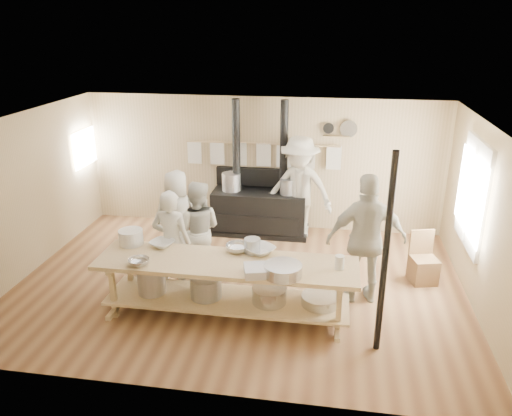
# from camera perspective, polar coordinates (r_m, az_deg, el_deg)

# --- Properties ---
(ground) EXTENTS (7.00, 7.00, 0.00)m
(ground) POSITION_cam_1_polar(r_m,az_deg,el_deg) (8.05, -1.92, -8.66)
(ground) COLOR brown
(ground) RESTS_ON ground
(room_shell) EXTENTS (7.00, 7.00, 7.00)m
(room_shell) POSITION_cam_1_polar(r_m,az_deg,el_deg) (7.39, -2.07, 2.39)
(room_shell) COLOR tan
(room_shell) RESTS_ON ground
(window_right) EXTENTS (0.09, 1.50, 1.65)m
(window_right) POSITION_cam_1_polar(r_m,az_deg,el_deg) (8.14, 23.57, 1.46)
(window_right) COLOR beige
(window_right) RESTS_ON ground
(left_opening) EXTENTS (0.00, 0.90, 0.90)m
(left_opening) POSITION_cam_1_polar(r_m,az_deg,el_deg) (10.37, -19.01, 6.51)
(left_opening) COLOR white
(left_opening) RESTS_ON ground
(stove) EXTENTS (1.90, 0.75, 2.60)m
(stove) POSITION_cam_1_polar(r_m,az_deg,el_deg) (9.72, 0.36, 0.09)
(stove) COLOR black
(stove) RESTS_ON ground
(towel_rail) EXTENTS (3.00, 0.04, 0.47)m
(towel_rail) POSITION_cam_1_polar(r_m,az_deg,el_deg) (9.68, 0.67, 6.43)
(towel_rail) COLOR tan
(towel_rail) RESTS_ON ground
(back_wall_shelf) EXTENTS (0.63, 0.14, 0.32)m
(back_wall_shelf) POSITION_cam_1_polar(r_m,az_deg,el_deg) (9.51, 9.57, 8.65)
(back_wall_shelf) COLOR tan
(back_wall_shelf) RESTS_ON ground
(prep_table) EXTENTS (3.60, 0.90, 0.85)m
(prep_table) POSITION_cam_1_polar(r_m,az_deg,el_deg) (7.03, -3.45, -8.50)
(prep_table) COLOR tan
(prep_table) RESTS_ON ground
(support_post) EXTENTS (0.08, 0.08, 2.60)m
(support_post) POSITION_cam_1_polar(r_m,az_deg,el_deg) (6.16, 14.57, -5.41)
(support_post) COLOR black
(support_post) RESTS_ON ground
(cook_far_left) EXTENTS (0.62, 0.42, 1.64)m
(cook_far_left) POSITION_cam_1_polar(r_m,az_deg,el_deg) (7.59, -9.63, -3.88)
(cook_far_left) COLOR #A8A694
(cook_far_left) RESTS_ON ground
(cook_left) EXTENTS (0.83, 0.67, 1.62)m
(cook_left) POSITION_cam_1_polar(r_m,az_deg,el_deg) (8.00, -6.72, -2.51)
(cook_left) COLOR #A8A694
(cook_left) RESTS_ON ground
(cook_center) EXTENTS (0.83, 0.58, 1.63)m
(cook_center) POSITION_cam_1_polar(r_m,az_deg,el_deg) (8.55, -8.97, -1.04)
(cook_center) COLOR #A8A694
(cook_center) RESTS_ON ground
(cook_right) EXTENTS (1.21, 0.65, 1.97)m
(cook_right) POSITION_cam_1_polar(r_m,az_deg,el_deg) (7.36, 12.50, -3.54)
(cook_right) COLOR #A8A694
(cook_right) RESTS_ON ground
(cook_by_window) EXTENTS (1.44, 1.05, 2.00)m
(cook_by_window) POSITION_cam_1_polar(r_m,az_deg,el_deg) (9.29, 4.96, 2.15)
(cook_by_window) COLOR #A8A694
(cook_by_window) RESTS_ON ground
(chair) EXTENTS (0.47, 0.47, 0.83)m
(chair) POSITION_cam_1_polar(r_m,az_deg,el_deg) (8.44, 18.53, -6.45)
(chair) COLOR #4E391F
(chair) RESTS_ON ground
(bowl_white_a) EXTENTS (0.43, 0.43, 0.08)m
(bowl_white_a) POSITION_cam_1_polar(r_m,az_deg,el_deg) (7.41, -10.68, -4.02)
(bowl_white_a) COLOR silver
(bowl_white_a) RESTS_ON prep_table
(bowl_steel_a) EXTENTS (0.39, 0.39, 0.09)m
(bowl_steel_a) POSITION_cam_1_polar(r_m,az_deg,el_deg) (6.92, -13.24, -6.03)
(bowl_steel_a) COLOR silver
(bowl_steel_a) RESTS_ON prep_table
(bowl_white_b) EXTENTS (0.56, 0.56, 0.10)m
(bowl_white_b) POSITION_cam_1_polar(r_m,az_deg,el_deg) (7.07, 0.45, -4.81)
(bowl_white_b) COLOR silver
(bowl_white_b) RESTS_ON prep_table
(bowl_steel_b) EXTENTS (0.45, 0.45, 0.11)m
(bowl_steel_b) POSITION_cam_1_polar(r_m,az_deg,el_deg) (7.12, -2.14, -4.60)
(bowl_steel_b) COLOR silver
(bowl_steel_b) RESTS_ON prep_table
(roasting_pan) EXTENTS (0.57, 0.45, 0.11)m
(roasting_pan) POSITION_cam_1_polar(r_m,az_deg,el_deg) (6.51, 0.88, -7.12)
(roasting_pan) COLOR #B2B2B7
(roasting_pan) RESTS_ON prep_table
(mixing_bowl_large) EXTENTS (0.64, 0.64, 0.16)m
(mixing_bowl_large) POSITION_cam_1_polar(r_m,az_deg,el_deg) (6.47, 3.11, -7.12)
(mixing_bowl_large) COLOR silver
(mixing_bowl_large) RESTS_ON prep_table
(bucket_galv) EXTENTS (0.26, 0.26, 0.21)m
(bucket_galv) POSITION_cam_1_polar(r_m,az_deg,el_deg) (7.06, -0.43, -4.33)
(bucket_galv) COLOR gray
(bucket_galv) RESTS_ON prep_table
(deep_bowl_enamel) EXTENTS (0.39, 0.39, 0.22)m
(deep_bowl_enamel) POSITION_cam_1_polar(r_m,az_deg,el_deg) (7.54, -14.10, -3.25)
(deep_bowl_enamel) COLOR silver
(deep_bowl_enamel) RESTS_ON prep_table
(pitcher) EXTENTS (0.15, 0.15, 0.19)m
(pitcher) POSITION_cam_1_polar(r_m,az_deg,el_deg) (6.71, 9.52, -6.14)
(pitcher) COLOR silver
(pitcher) RESTS_ON prep_table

